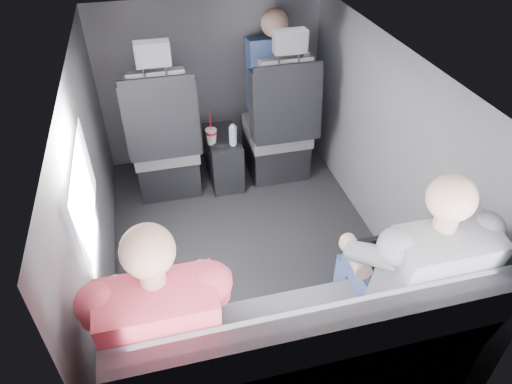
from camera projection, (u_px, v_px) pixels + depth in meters
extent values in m
plane|color=black|center=(249.00, 250.00, 3.15)|extent=(2.60, 2.60, 0.00)
plane|color=#B2B2AD|center=(246.00, 61.00, 2.32)|extent=(2.60, 2.60, 0.00)
cube|color=#56565B|center=(92.00, 192.00, 2.56)|extent=(0.02, 2.60, 1.35)
cube|color=#56565B|center=(385.00, 150.00, 2.91)|extent=(0.02, 2.60, 1.35)
cube|color=#56565B|center=(211.00, 82.00, 3.73)|extent=(1.80, 0.02, 1.35)
cube|color=#56565B|center=(326.00, 359.00, 1.74)|extent=(1.80, 0.02, 1.35)
cube|color=white|center=(84.00, 192.00, 2.20)|extent=(0.02, 0.75, 0.42)
cube|color=black|center=(287.00, 95.00, 3.26)|extent=(0.35, 0.11, 0.59)
cube|color=black|center=(168.00, 168.00, 3.68)|extent=(0.46, 0.48, 0.30)
cube|color=#55555A|center=(165.00, 145.00, 3.52)|extent=(0.48, 0.46, 0.14)
cube|color=#55555A|center=(161.00, 114.00, 3.14)|extent=(0.38, 0.18, 0.61)
cube|color=black|center=(129.00, 121.00, 3.12)|extent=(0.08, 0.21, 0.53)
cube|color=black|center=(193.00, 114.00, 3.20)|extent=(0.08, 0.21, 0.53)
cube|color=black|center=(162.00, 119.00, 3.10)|extent=(0.50, 0.11, 0.58)
cube|color=#55555A|center=(152.00, 54.00, 2.84)|extent=(0.22, 0.10, 0.15)
cube|color=black|center=(275.00, 153.00, 3.85)|extent=(0.46, 0.48, 0.30)
cube|color=#55555A|center=(277.00, 130.00, 3.69)|extent=(0.48, 0.46, 0.14)
cube|color=#55555A|center=(286.00, 99.00, 3.31)|extent=(0.38, 0.18, 0.61)
cube|color=black|center=(256.00, 107.00, 3.29)|extent=(0.08, 0.21, 0.53)
cube|color=black|center=(314.00, 100.00, 3.37)|extent=(0.08, 0.21, 0.53)
cube|color=black|center=(288.00, 105.00, 3.27)|extent=(0.50, 0.11, 0.58)
cube|color=#55555A|center=(290.00, 41.00, 3.01)|extent=(0.22, 0.10, 0.15)
cube|color=black|center=(224.00, 158.00, 3.70)|extent=(0.24, 0.48, 0.40)
cylinder|color=black|center=(219.00, 145.00, 3.47)|extent=(0.09, 0.09, 0.01)
cylinder|color=black|center=(233.00, 143.00, 3.50)|extent=(0.09, 0.09, 0.01)
cube|color=#55555A|center=(297.00, 361.00, 2.23)|extent=(1.60, 0.50, 0.45)
cube|color=#55555A|center=(322.00, 347.00, 1.77)|extent=(1.60, 0.17, 0.47)
cylinder|color=red|center=(211.00, 132.00, 3.44)|extent=(0.09, 0.09, 0.02)
cylinder|color=white|center=(211.00, 130.00, 3.43)|extent=(0.09, 0.09, 0.01)
cylinder|color=red|center=(210.00, 121.00, 3.38)|extent=(0.01, 0.01, 0.14)
cylinder|color=#A1C5DA|center=(233.00, 136.00, 3.44)|extent=(0.06, 0.06, 0.15)
cylinder|color=#A1C5DA|center=(233.00, 126.00, 3.39)|extent=(0.03, 0.03, 0.02)
cube|color=white|center=(164.00, 292.00, 2.11)|extent=(0.35, 0.29, 0.02)
cube|color=silver|center=(164.00, 293.00, 2.09)|extent=(0.27, 0.19, 0.00)
cube|color=white|center=(163.00, 280.00, 2.15)|extent=(0.10, 0.07, 0.00)
cube|color=white|center=(164.00, 299.00, 1.93)|extent=(0.31, 0.15, 0.21)
cube|color=white|center=(164.00, 298.00, 1.94)|extent=(0.27, 0.12, 0.18)
cube|color=black|center=(384.00, 251.00, 2.31)|extent=(0.31, 0.22, 0.02)
cube|color=black|center=(386.00, 252.00, 2.29)|extent=(0.25, 0.12, 0.00)
cube|color=black|center=(379.00, 241.00, 2.36)|extent=(0.09, 0.05, 0.00)
cube|color=black|center=(401.00, 255.00, 2.14)|extent=(0.31, 0.06, 0.21)
cube|color=white|center=(400.00, 254.00, 2.15)|extent=(0.27, 0.05, 0.18)
cube|color=#2F3034|center=(141.00, 335.00, 2.01)|extent=(0.16, 0.46, 0.13)
cube|color=#2F3034|center=(192.00, 324.00, 2.05)|extent=(0.16, 0.46, 0.13)
cube|color=#2F3034|center=(147.00, 330.00, 2.37)|extent=(0.13, 0.13, 0.45)
cube|color=#2F3034|center=(191.00, 322.00, 2.41)|extent=(0.13, 0.13, 0.45)
cube|color=#C84152|center=(164.00, 332.00, 1.72)|extent=(0.41, 0.28, 0.56)
sphere|color=tan|center=(148.00, 251.00, 1.49)|extent=(0.19, 0.19, 0.19)
cylinder|color=tan|center=(112.00, 301.00, 1.95)|extent=(0.12, 0.29, 0.12)
cylinder|color=tan|center=(207.00, 283.00, 2.03)|extent=(0.12, 0.29, 0.12)
cube|color=navy|center=(375.00, 287.00, 2.22)|extent=(0.16, 0.46, 0.14)
cube|color=navy|center=(418.00, 278.00, 2.27)|extent=(0.16, 0.46, 0.14)
cube|color=navy|center=(348.00, 289.00, 2.59)|extent=(0.14, 0.14, 0.45)
cube|color=navy|center=(385.00, 282.00, 2.63)|extent=(0.14, 0.14, 0.45)
cube|color=slate|center=(431.00, 277.00, 1.94)|extent=(0.42, 0.28, 0.56)
sphere|color=#DDAF97|center=(452.00, 198.00, 1.71)|extent=(0.19, 0.19, 0.19)
cylinder|color=#DDAF97|center=(355.00, 255.00, 2.17)|extent=(0.12, 0.29, 0.12)
cylinder|color=#DDAF97|center=(433.00, 240.00, 2.25)|extent=(0.12, 0.29, 0.12)
cube|color=navy|center=(274.00, 75.00, 3.59)|extent=(0.41, 0.26, 0.60)
sphere|color=tan|center=(275.00, 23.00, 3.37)|extent=(0.21, 0.21, 0.21)
cube|color=navy|center=(271.00, 105.00, 3.81)|extent=(0.35, 0.41, 0.12)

